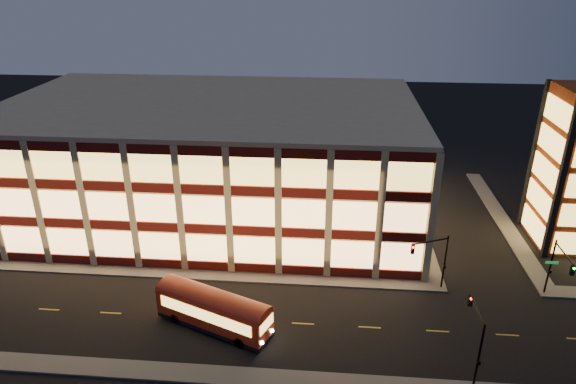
{
  "coord_description": "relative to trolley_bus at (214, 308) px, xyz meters",
  "views": [
    {
      "loc": [
        11.89,
        -43.49,
        29.86
      ],
      "look_at": [
        7.42,
        8.0,
        6.74
      ],
      "focal_mm": 32.0,
      "sensor_mm": 36.0,
      "label": 1
    }
  ],
  "objects": [
    {
      "name": "sidewalk_tower_west",
      "position": [
        31.87,
        24.09,
        -1.95
      ],
      "size": [
        2.0,
        30.0,
        0.15
      ],
      "primitive_type": "cube",
      "color": "#514F4C",
      "rests_on": "ground"
    },
    {
      "name": "ground",
      "position": [
        -2.13,
        7.09,
        -2.02
      ],
      "size": [
        200.0,
        200.0,
        0.0
      ],
      "primitive_type": "plane",
      "color": "black",
      "rests_on": "ground"
    },
    {
      "name": "traffic_signal_far",
      "position": [
        20.08,
        7.32,
        2.09
      ],
      "size": [
        3.79,
        1.87,
        6.0
      ],
      "color": "black",
      "rests_on": "ground"
    },
    {
      "name": "trolley_bus",
      "position": [
        0.0,
        0.0,
        0.0
      ],
      "size": [
        10.97,
        6.67,
        3.65
      ],
      "rotation": [
        0.0,
        0.0,
        -0.4
      ],
      "color": "#9F1C08",
      "rests_on": "ground"
    },
    {
      "name": "sidewalk_office_east",
      "position": [
        20.87,
        24.09,
        -1.95
      ],
      "size": [
        2.0,
        30.0,
        0.15
      ],
      "primitive_type": "cube",
      "color": "#514F4C",
      "rests_on": "ground"
    },
    {
      "name": "traffic_signal_right",
      "position": [
        31.37,
        6.46,
        2.08
      ],
      "size": [
        1.2,
        4.37,
        6.0
      ],
      "color": "black",
      "rests_on": "ground"
    },
    {
      "name": "sidewalk_office_south",
      "position": [
        -5.13,
        8.09,
        -1.95
      ],
      "size": [
        54.0,
        2.0,
        0.15
      ],
      "primitive_type": "cube",
      "color": "#514F4C",
      "rests_on": "ground"
    },
    {
      "name": "office_building",
      "position": [
        -5.05,
        24.0,
        5.23
      ],
      "size": [
        50.45,
        30.45,
        14.5
      ],
      "color": "tan",
      "rests_on": "ground"
    },
    {
      "name": "sidewalk_near",
      "position": [
        -2.13,
        -5.91,
        -1.95
      ],
      "size": [
        100.0,
        2.0,
        0.15
      ],
      "primitive_type": "cube",
      "color": "#514F4C",
      "rests_on": "ground"
    },
    {
      "name": "traffic_signal_near",
      "position": [
        21.37,
        -3.94,
        2.11
      ],
      "size": [
        0.32,
        4.45,
        6.0
      ],
      "color": "black",
      "rests_on": "ground"
    }
  ]
}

